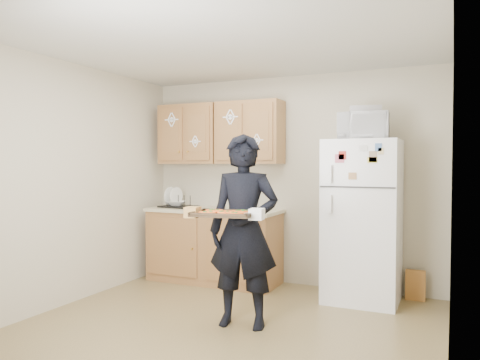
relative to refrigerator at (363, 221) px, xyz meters
The scene contains 24 objects.
floor 1.92m from the refrigerator, 123.60° to the right, with size 3.60×3.60×0.00m, color brown.
ceiling 2.38m from the refrigerator, 123.60° to the right, with size 3.60×3.60×0.00m, color silver.
wall_back 1.10m from the refrigerator, 158.72° to the left, with size 3.60×0.04×2.50m, color #BEB49A.
wall_front 3.39m from the refrigerator, 106.39° to the right, with size 3.60×0.04×2.50m, color #BEB49A.
wall_left 3.13m from the refrigerator, 152.53° to the right, with size 0.04×3.60×2.50m, color #BEB49A.
wall_right 1.71m from the refrigerator, 59.27° to the right, with size 0.04×3.60×2.50m, color #BEB49A.
refrigerator is the anchor object (origin of this frame).
base_cabinet 1.85m from the refrigerator, behind, with size 1.60×0.60×0.86m, color brown.
countertop 1.80m from the refrigerator, behind, with size 1.64×0.64×0.04m, color beige.
upper_cab_left 2.41m from the refrigerator, behind, with size 0.80×0.33×0.75m, color brown.
upper_cab_right 1.70m from the refrigerator, behind, with size 0.80×0.33×0.75m, color brown.
cereal_box 0.89m from the refrigerator, 24.99° to the left, with size 0.20×0.07×0.32m, color gold.
person 1.48m from the refrigerator, 123.87° to the right, with size 0.63×0.41×1.71m, color black.
baking_tray 1.77m from the refrigerator, 119.75° to the right, with size 0.50×0.37×0.04m, color black.
pizza_front_left 1.91m from the refrigerator, 120.93° to the right, with size 0.17×0.17×0.02m, color orange.
pizza_front_right 1.77m from the refrigerator, 115.06° to the right, with size 0.17×0.17×0.02m, color orange.
pizza_back_left 1.78m from the refrigerator, 124.40° to the right, with size 0.17×0.17×0.02m, color orange.
pizza_back_right 1.63m from the refrigerator, 118.37° to the right, with size 0.17×0.17×0.02m, color orange.
pizza_center 1.77m from the refrigerator, 119.75° to the right, with size 0.17×0.17×0.02m, color orange.
microwave 0.99m from the refrigerator, 79.85° to the right, with size 0.51×0.34×0.28m, color white.
foil_pan 1.17m from the refrigerator, 36.82° to the right, with size 0.32×0.22×0.07m, color #B4B4BB.
dish_rack 2.30m from the refrigerator, behind, with size 0.43×0.32×0.17m, color black.
bowl 2.32m from the refrigerator, behind, with size 0.23×0.23×0.06m, color silver.
soap_bottle 1.22m from the refrigerator, behind, with size 0.08×0.09×0.19m, color white.
Camera 1 is at (1.82, -3.58, 1.45)m, focal length 35.00 mm.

